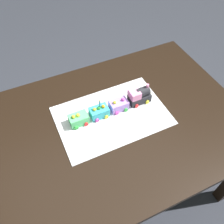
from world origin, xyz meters
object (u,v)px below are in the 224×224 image
object	(u,v)px
dining_table	(117,133)
birthday_candle	(100,103)
cake_locomotive	(139,96)
cake_car_flatbed_lavender	(119,105)
cake_car_tanker_turquoise	(99,112)
cake_car_caboose_mint_green	(79,119)

from	to	relation	value
dining_table	birthday_candle	xyz separation A→B (m)	(0.06, -0.08, 0.21)
cake_locomotive	cake_car_flatbed_lavender	size ratio (longest dim) A/B	1.40
dining_table	cake_car_flatbed_lavender	bearing A→B (deg)	-119.90
cake_locomotive	birthday_candle	world-z (taller)	birthday_candle
dining_table	cake_car_flatbed_lavender	xyz separation A→B (m)	(-0.05, -0.08, 0.14)
cake_car_tanker_turquoise	cake_car_flatbed_lavender	bearing A→B (deg)	180.00
cake_locomotive	cake_car_tanker_turquoise	size ratio (longest dim) A/B	1.40
cake_car_caboose_mint_green	cake_locomotive	bearing A→B (deg)	180.00
cake_locomotive	cake_car_tanker_turquoise	bearing A→B (deg)	-0.00
cake_car_flatbed_lavender	cake_car_caboose_mint_green	world-z (taller)	same
cake_car_tanker_turquoise	birthday_candle	xyz separation A→B (m)	(-0.01, 0.00, 0.07)
cake_car_flatbed_lavender	birthday_candle	size ratio (longest dim) A/B	1.85
dining_table	cake_car_tanker_turquoise	bearing A→B (deg)	-48.62
cake_locomotive	cake_car_caboose_mint_green	bearing A→B (deg)	-0.00
cake_car_tanker_turquoise	birthday_candle	bearing A→B (deg)	180.00
cake_car_tanker_turquoise	cake_car_caboose_mint_green	bearing A→B (deg)	0.00
dining_table	cake_car_tanker_turquoise	size ratio (longest dim) A/B	14.00
dining_table	cake_car_caboose_mint_green	bearing A→B (deg)	-23.11
dining_table	cake_locomotive	size ratio (longest dim) A/B	10.00
dining_table	cake_car_flatbed_lavender	distance (m)	0.17
cake_locomotive	birthday_candle	distance (m)	0.25
cake_locomotive	cake_car_flatbed_lavender	world-z (taller)	cake_locomotive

